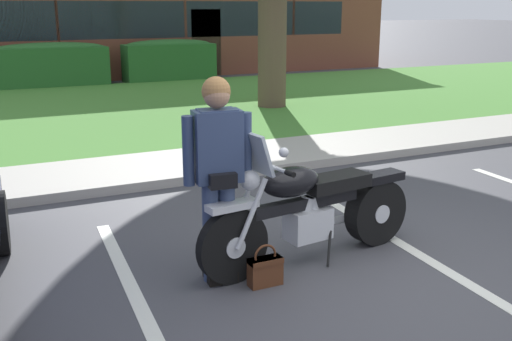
{
  "coord_description": "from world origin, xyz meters",
  "views": [
    {
      "loc": [
        -2.95,
        -3.72,
        2.24
      ],
      "look_at": [
        -0.72,
        0.88,
        0.85
      ],
      "focal_mm": 42.85,
      "sensor_mm": 36.0,
      "label": 1
    }
  ],
  "objects_px": {
    "rider_person": "(218,165)",
    "handbag": "(265,269)",
    "motorcycle": "(317,208)",
    "hedge_center_left": "(51,64)",
    "hedge_center_right": "(169,59)",
    "brick_building": "(35,19)"
  },
  "relations": [
    {
      "from": "handbag",
      "to": "hedge_center_right",
      "type": "relative_size",
      "value": 0.13
    },
    {
      "from": "rider_person",
      "to": "handbag",
      "type": "distance_m",
      "value": 0.94
    },
    {
      "from": "rider_person",
      "to": "brick_building",
      "type": "relative_size",
      "value": 0.07
    },
    {
      "from": "handbag",
      "to": "brick_building",
      "type": "height_order",
      "value": "brick_building"
    },
    {
      "from": "hedge_center_right",
      "to": "brick_building",
      "type": "relative_size",
      "value": 0.12
    },
    {
      "from": "hedge_center_left",
      "to": "brick_building",
      "type": "relative_size",
      "value": 0.13
    },
    {
      "from": "rider_person",
      "to": "handbag",
      "type": "height_order",
      "value": "rider_person"
    },
    {
      "from": "rider_person",
      "to": "brick_building",
      "type": "xyz_separation_m",
      "value": [
        0.92,
        19.33,
        0.74
      ]
    },
    {
      "from": "rider_person",
      "to": "hedge_center_left",
      "type": "distance_m",
      "value": 13.45
    },
    {
      "from": "motorcycle",
      "to": "brick_building",
      "type": "distance_m",
      "value": 19.36
    },
    {
      "from": "rider_person",
      "to": "hedge_center_right",
      "type": "relative_size",
      "value": 0.63
    },
    {
      "from": "rider_person",
      "to": "handbag",
      "type": "xyz_separation_m",
      "value": [
        0.29,
        -0.28,
        -0.85
      ]
    },
    {
      "from": "rider_person",
      "to": "brick_building",
      "type": "bearing_deg",
      "value": 87.28
    },
    {
      "from": "motorcycle",
      "to": "brick_building",
      "type": "xyz_separation_m",
      "value": [
        -0.03,
        19.32,
        1.24
      ]
    },
    {
      "from": "hedge_center_left",
      "to": "hedge_center_right",
      "type": "bearing_deg",
      "value": 0.0
    },
    {
      "from": "rider_person",
      "to": "hedge_center_right",
      "type": "xyz_separation_m",
      "value": [
        3.96,
        13.43,
        -0.34
      ]
    },
    {
      "from": "handbag",
      "to": "hedge_center_right",
      "type": "bearing_deg",
      "value": 75.01
    },
    {
      "from": "hedge_center_right",
      "to": "handbag",
      "type": "bearing_deg",
      "value": -104.99
    },
    {
      "from": "handbag",
      "to": "hedge_center_right",
      "type": "xyz_separation_m",
      "value": [
        3.67,
        13.71,
        0.51
      ]
    },
    {
      "from": "brick_building",
      "to": "rider_person",
      "type": "bearing_deg",
      "value": -92.72
    },
    {
      "from": "motorcycle",
      "to": "hedge_center_left",
      "type": "bearing_deg",
      "value": 91.71
    },
    {
      "from": "motorcycle",
      "to": "rider_person",
      "type": "height_order",
      "value": "rider_person"
    }
  ]
}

